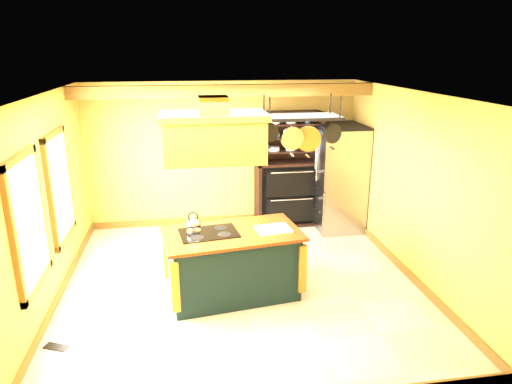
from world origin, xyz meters
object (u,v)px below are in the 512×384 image
object	(u,v)px
range_hood	(214,135)
refrigerator	(338,180)
pot_rack	(301,124)
kitchen_island	(232,263)
hutch	(288,181)

from	to	relation	value
range_hood	refrigerator	world-z (taller)	range_hood
range_hood	pot_rack	xyz separation A→B (m)	(1.10, 0.00, 0.10)
kitchen_island	hutch	distance (m)	2.91
kitchen_island	range_hood	xyz separation A→B (m)	(-0.20, -0.00, 1.76)
kitchen_island	refrigerator	bearing A→B (deg)	36.88
pot_rack	refrigerator	size ratio (longest dim) A/B	0.54
kitchen_island	refrigerator	size ratio (longest dim) A/B	1.01
range_hood	pot_rack	size ratio (longest dim) A/B	1.26
range_hood	refrigerator	size ratio (longest dim) A/B	0.68
kitchen_island	pot_rack	distance (m)	2.07
kitchen_island	refrigerator	world-z (taller)	refrigerator
refrigerator	hutch	distance (m)	0.95
kitchen_island	range_hood	size ratio (longest dim) A/B	1.47
range_hood	hutch	xyz separation A→B (m)	(1.54, 2.55, -1.39)
hutch	kitchen_island	bearing A→B (deg)	-117.83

